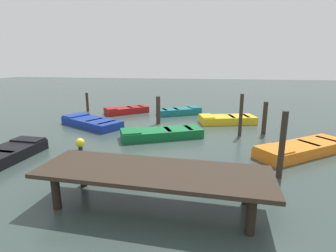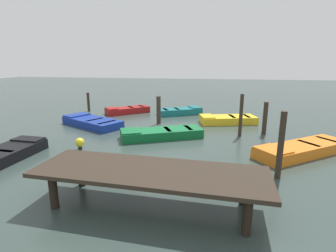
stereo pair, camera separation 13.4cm
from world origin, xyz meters
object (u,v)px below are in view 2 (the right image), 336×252
mooring_piling_near_right (88,102)px  marker_buoy (80,143)px  rowboat_blue (92,122)px  mooring_piling_mid_right (159,110)px  mooring_piling_far_right (265,118)px  dock_segment (150,174)px  rowboat_black (7,153)px  mooring_piling_near_left (281,146)px  rowboat_green (161,133)px  rowboat_yellow (227,119)px  rowboat_orange (302,149)px  mooring_piling_mid_left (241,115)px  rowboat_red (127,110)px  rowboat_teal (180,111)px

mooring_piling_near_right → marker_buoy: size_ratio=2.72×
rowboat_blue → mooring_piling_near_right: mooring_piling_near_right is taller
mooring_piling_mid_right → mooring_piling_far_right: size_ratio=0.98×
dock_segment → rowboat_black: 6.32m
dock_segment → mooring_piling_near_right: (7.18, -11.41, -0.19)m
mooring_piling_near_left → mooring_piling_near_right: bearing=-41.0°
rowboat_black → rowboat_green: (-5.00, -3.55, -0.00)m
dock_segment → mooring_piling_near_right: 13.48m
rowboat_green → marker_buoy: (2.89, 2.16, 0.07)m
rowboat_green → mooring_piling_near_left: bearing=115.6°
rowboat_yellow → mooring_piling_near_right: size_ratio=2.55×
rowboat_orange → mooring_piling_mid_left: mooring_piling_mid_left is taller
rowboat_red → rowboat_yellow: (-6.56, 1.84, -0.00)m
mooring_piling_near_right → marker_buoy: (-3.41, 7.78, -0.37)m
mooring_piling_far_right → rowboat_blue: bearing=-1.1°
dock_segment → mooring_piling_far_right: size_ratio=3.61×
rowboat_black → rowboat_green: size_ratio=0.75×
dock_segment → rowboat_blue: (5.07, -7.43, -0.63)m
rowboat_black → rowboat_red: bearing=-6.6°
marker_buoy → mooring_piling_near_right: bearing=-66.3°
mooring_piling_near_left → mooring_piling_mid_left: 4.59m
rowboat_black → mooring_piling_mid_left: 9.73m
rowboat_black → rowboat_teal: same height
mooring_piling_near_right → mooring_piling_mid_right: bearing=153.1°
mooring_piling_near_right → mooring_piling_mid_right: (-5.62, 2.85, 0.12)m
rowboat_black → marker_buoy: marker_buoy is taller
rowboat_orange → mooring_piling_mid_left: bearing=-82.3°
mooring_piling_near_left → marker_buoy: (7.21, -1.45, -0.75)m
rowboat_red → marker_buoy: (-0.51, 7.55, 0.07)m
dock_segment → rowboat_yellow: (-2.29, -9.33, -0.63)m
rowboat_black → rowboat_blue: size_ratio=0.75×
mooring_piling_near_right → mooring_piling_far_right: mooring_piling_far_right is taller
mooring_piling_mid_left → mooring_piling_near_right: bearing=-25.4°
rowboat_blue → rowboat_teal: bearing=-108.9°
dock_segment → rowboat_orange: 6.65m
mooring_piling_near_left → rowboat_teal: bearing=-65.7°
rowboat_yellow → rowboat_orange: 5.44m
mooring_piling_near_left → mooring_piling_near_right: (10.62, -9.23, -0.38)m
marker_buoy → rowboat_orange: bearing=-174.0°
rowboat_red → mooring_piling_mid_left: bearing=106.4°
rowboat_red → rowboat_blue: bearing=37.0°
rowboat_teal → mooring_piling_mid_right: bearing=-135.2°
rowboat_black → rowboat_teal: size_ratio=0.96×
rowboat_orange → mooring_piling_far_right: mooring_piling_far_right is taller
rowboat_yellow → rowboat_teal: same height
marker_buoy → mooring_piling_near_left: bearing=168.6°
rowboat_orange → rowboat_teal: size_ratio=1.33×
rowboat_orange → dock_segment: bearing=7.0°
rowboat_red → mooring_piling_far_right: 9.10m
mooring_piling_near_right → rowboat_teal: bearing=179.6°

